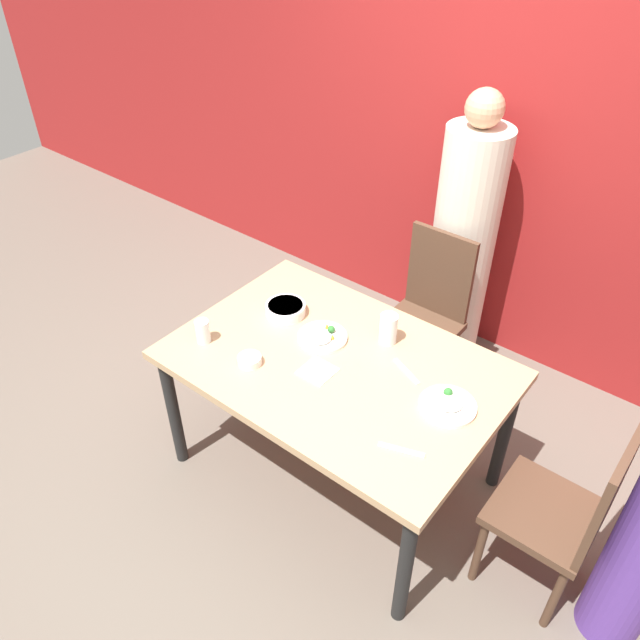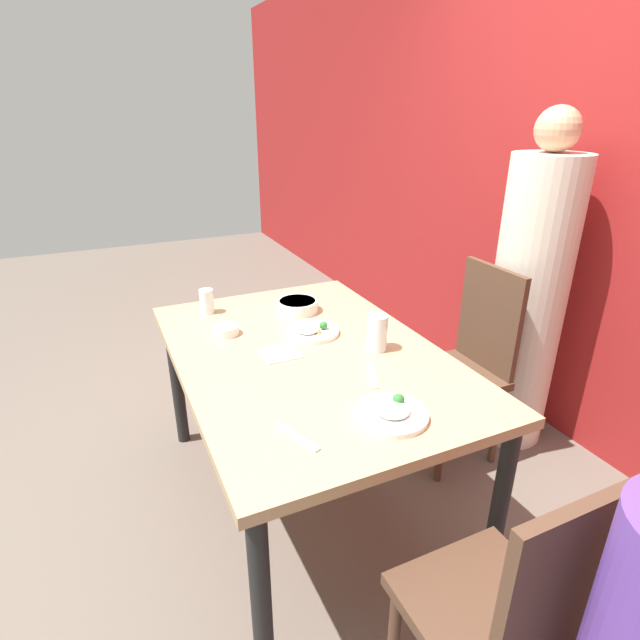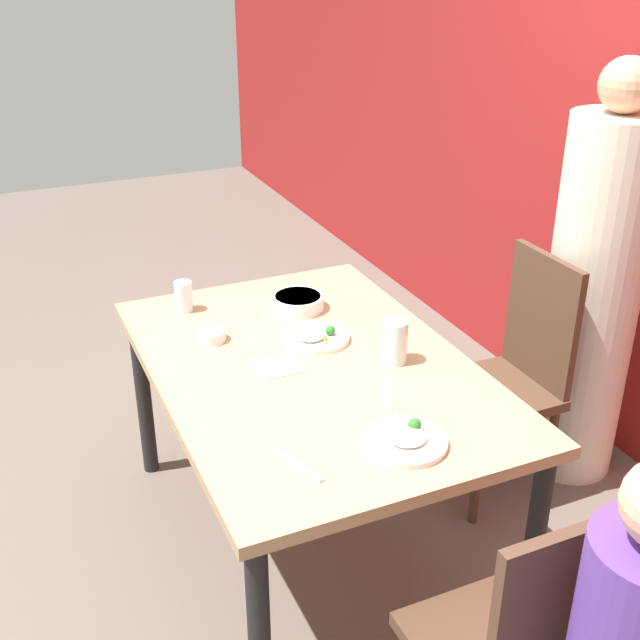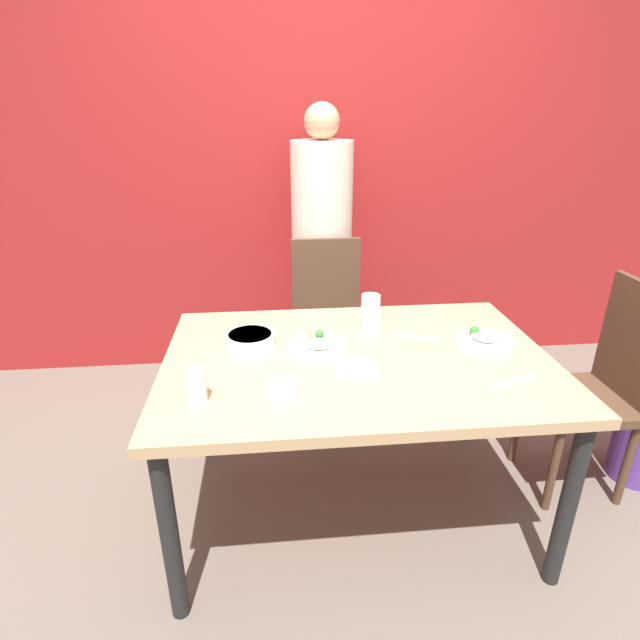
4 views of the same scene
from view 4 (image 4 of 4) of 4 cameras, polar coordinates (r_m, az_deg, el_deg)
ground_plane at (r=2.34m, az=3.74°, el=-20.44°), size 10.00×10.00×0.00m
wall_back at (r=3.17m, az=-0.04°, el=18.36°), size 10.00×0.06×2.70m
dining_table at (r=1.95m, az=4.24°, el=-6.06°), size 1.46×0.99×0.74m
chair_adult_spot at (r=2.76m, az=0.90°, el=-0.41°), size 0.40×0.40×0.96m
chair_child_spot at (r=2.48m, az=29.25°, el=-6.42°), size 0.40×0.40×0.96m
person_adult at (r=2.99m, az=0.19°, el=6.50°), size 0.35×0.35×1.64m
bowl_curry at (r=1.99m, az=-7.97°, el=-2.21°), size 0.19×0.19×0.05m
plate_rice_adult at (r=2.10m, az=18.22°, el=-2.16°), size 0.24×0.24×0.06m
plate_rice_child at (r=1.96m, az=-0.31°, el=-2.83°), size 0.23×0.23×0.05m
bowl_rice_small at (r=1.66m, az=-4.34°, el=-7.82°), size 0.10×0.10×0.04m
glass_water_tall at (r=2.13m, az=5.78°, el=0.97°), size 0.08×0.08×0.15m
glass_water_short at (r=1.64m, az=-13.99°, el=-7.34°), size 0.07×0.07×0.11m
napkin_folded at (r=1.81m, az=4.06°, el=-5.55°), size 0.14×0.14×0.01m
fork_steel at (r=2.09m, az=11.19°, el=-1.91°), size 0.17×0.09×0.01m
spoon_steel at (r=1.85m, az=21.13°, el=-6.56°), size 0.18×0.08×0.01m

